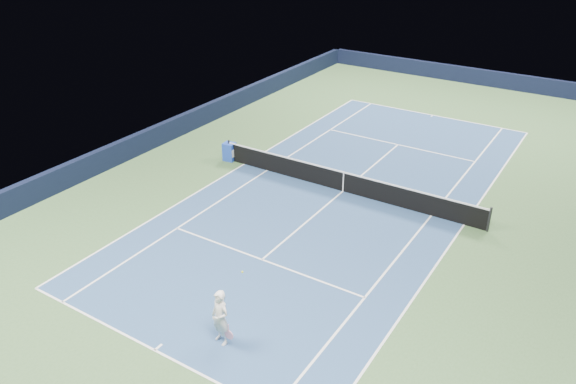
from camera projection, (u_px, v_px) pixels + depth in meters
The scene contains 18 objects.
ground at pixel (343, 191), 25.21m from camera, with size 40.00×40.00×0.00m, color #395A31.
wall_far at pixel (472, 76), 39.81m from camera, with size 22.00×0.35×1.10m, color black.
wall_left at pixel (164, 133), 30.08m from camera, with size 0.35×40.00×1.10m, color black.
court_surface at pixel (343, 191), 25.20m from camera, with size 10.97×23.77×0.01m, color navy.
baseline_far at pixel (433, 115), 34.11m from camera, with size 10.97×0.08×0.00m, color white.
baseline_near at pixel (155, 350), 16.29m from camera, with size 10.97×0.08×0.00m, color white.
sideline_doubles_right at pixel (464, 225), 22.60m from camera, with size 0.08×23.77×0.00m, color white.
sideline_doubles_left at pixel (244, 164), 27.80m from camera, with size 0.08×23.77×0.00m, color white.
sideline_singles_right at pixel (431, 216), 23.25m from camera, with size 0.08×23.77×0.00m, color white.
sideline_singles_left at pixel (267, 170), 27.15m from camera, with size 0.08×23.77×0.00m, color white.
service_line_far at pixel (398, 145), 30.00m from camera, with size 8.23×0.08×0.00m, color white.
service_line_near at pixel (262, 260), 20.40m from camera, with size 8.23×0.08×0.00m, color white.
center_service_line at pixel (343, 191), 25.20m from camera, with size 0.08×12.80×0.00m, color white.
center_mark_far at pixel (432, 116), 34.00m from camera, with size 0.08×0.30×0.00m, color white.
center_mark_near at pixel (158, 347), 16.40m from camera, with size 0.08×0.30×0.00m, color white.
tennis_net at pixel (343, 181), 24.97m from camera, with size 12.90×0.10×1.07m.
sponsor_cube at pixel (230, 152), 28.04m from camera, with size 0.61×0.57×0.91m.
tennis_player at pixel (220, 318), 16.20m from camera, with size 0.85×1.32×1.98m.
Camera 1 is at (9.86, -20.23, 11.62)m, focal length 35.00 mm.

